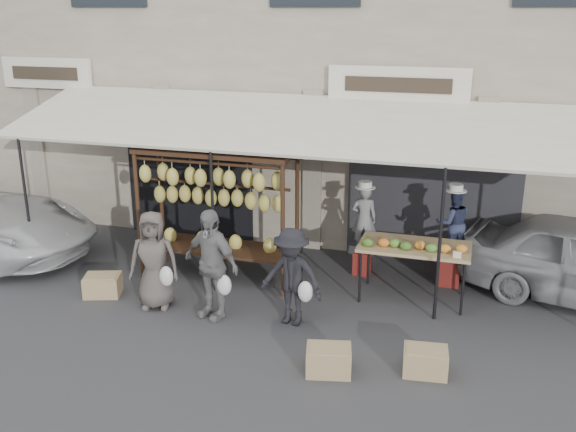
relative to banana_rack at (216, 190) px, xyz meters
name	(u,v)px	position (x,y,z in m)	size (l,w,h in m)	color
ground_plane	(249,330)	(1.13, -1.58, -1.57)	(90.00, 90.00, 0.00)	#2D2D30
shophouse	(349,44)	(1.13, 4.91, 2.08)	(24.00, 6.15, 7.30)	#B3A28D
awning	(295,125)	(1.13, 0.70, 1.00)	(10.00, 2.35, 2.92)	silver
banana_rack	(216,190)	(0.00, 0.00, 0.00)	(2.60, 0.90, 2.24)	black
produce_table	(414,248)	(3.22, 0.12, -0.69)	(1.70, 0.90, 1.04)	tan
vendor_left	(364,219)	(2.29, 0.94, -0.58)	(0.43, 0.28, 1.17)	gray
vendor_right	(453,223)	(3.75, 0.92, -0.50)	(0.56, 0.44, 1.16)	#2D3555
customer_left	(154,260)	(-0.50, -1.26, -0.81)	(0.75, 0.49, 1.53)	#504844
customer_mid	(211,264)	(0.45, -1.30, -0.74)	(0.98, 0.41, 1.67)	slate
customer_right	(291,277)	(1.64, -1.18, -0.84)	(0.94, 0.54, 1.46)	black
stool_left	(362,262)	(2.29, 0.94, -1.36)	(0.29, 0.29, 0.41)	maroon
stool_right	(449,270)	(3.75, 0.92, -1.32)	(0.35, 0.35, 0.49)	maroon
crate_near_a	(329,360)	(2.47, -2.31, -1.40)	(0.56, 0.43, 0.34)	tan
crate_near_b	(425,361)	(3.64, -1.98, -1.41)	(0.54, 0.41, 0.33)	tan
crate_far	(103,285)	(-1.52, -1.14, -1.40)	(0.55, 0.42, 0.33)	tan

